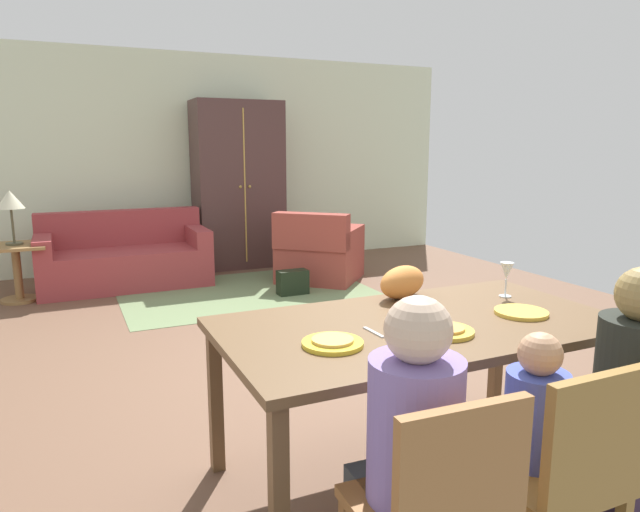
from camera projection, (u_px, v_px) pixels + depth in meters
The scene contains 24 objects.
ground_plane at pixel (276, 339), 4.68m from camera, with size 7.43×6.49×0.02m, color brown.
back_wall at pixel (187, 161), 7.36m from camera, with size 7.43×0.10×2.70m, color silver.
dining_table at pixel (420, 336), 2.62m from camera, with size 1.83×0.98×0.76m.
plate_near_man at pixel (333, 343), 2.29m from camera, with size 0.25×0.25×0.02m, color yellow.
pizza_near_man at pixel (333, 340), 2.29m from camera, with size 0.17×0.17×0.01m, color gold.
plate_near_child at pixel (445, 331), 2.44m from camera, with size 0.25×0.25×0.02m, color gold.
pizza_near_child at pixel (445, 328), 2.44m from camera, with size 0.17×0.17×0.01m, color gold.
plate_near_woman at pixel (521, 312), 2.72m from camera, with size 0.25×0.25×0.02m, color #E6BF44.
wine_glass at pixel (507, 272), 3.01m from camera, with size 0.07×0.07×0.19m.
fork at pixel (374, 332), 2.45m from camera, with size 0.02×0.15×0.01m, color silver.
knife at pixel (437, 311), 2.76m from camera, with size 0.01×0.17×0.01m, color silver.
dining_chair_man at pixel (438, 509), 1.69m from camera, with size 0.44×0.44×0.87m.
person_man at pixel (407, 472), 1.84m from camera, with size 0.30×0.41×1.11m.
dining_chair_child at pixel (564, 470), 1.89m from camera, with size 0.42×0.42×0.87m.
person_child at pixel (525, 461), 2.06m from camera, with size 0.22×0.29×0.92m.
person_woman at pixel (623, 413), 2.25m from camera, with size 0.30×0.41×1.11m.
cat at pixel (402, 282), 3.00m from camera, with size 0.32×0.16×0.17m, color orange.
area_rug at pixel (246, 292), 6.15m from camera, with size 2.60×1.80×0.01m, color #6B7F54.
couch at pixel (125, 259), 6.39m from camera, with size 1.80×0.86×0.82m.
armchair at pixel (319, 254), 6.61m from camera, with size 1.21×1.21×0.82m.
armoire at pixel (238, 185), 7.30m from camera, with size 1.10×0.59×2.10m.
side_table at pixel (17, 265), 5.72m from camera, with size 0.56×0.56×0.58m.
table_lamp at pixel (10, 202), 5.60m from camera, with size 0.26×0.26×0.54m.
handbag at pixel (293, 282), 6.02m from camera, with size 0.32×0.16×0.26m, color black.
Camera 1 is at (-1.52, -3.56, 1.55)m, focal length 32.08 mm.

